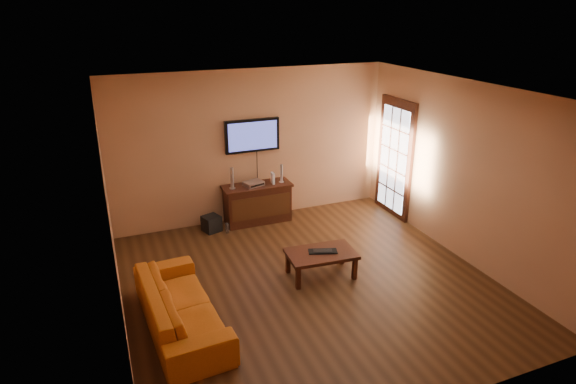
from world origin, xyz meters
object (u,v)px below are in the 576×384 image
av_receiver (254,183)px  media_console (257,203)px  television (252,136)px  subwoofer (212,224)px  keyboard (323,251)px  speaker_right (281,174)px  bottle (227,228)px  game_console (273,178)px  sofa (180,299)px  speaker_left (232,179)px  coffee_table (321,255)px

av_receiver → media_console: bearing=-16.8°
television → subwoofer: (-0.87, -0.27, -1.42)m
av_receiver → keyboard: size_ratio=0.76×
speaker_right → bottle: size_ratio=1.73×
av_receiver → speaker_right: bearing=-19.3°
game_console → keyboard: bearing=-86.5°
television → sofa: 3.52m
sofa → subwoofer: (0.97, 2.49, -0.25)m
speaker_left → game_console: bearing=-1.5°
coffee_table → av_receiver: bearing=98.3°
coffee_table → speaker_left: (-0.70, 2.12, 0.55)m
media_console → speaker_left: bearing=-179.0°
subwoofer → sofa: bearing=-130.2°
television → game_console: 0.84m
speaker_left → speaker_right: size_ratio=1.15×
sofa → keyboard: (2.12, 0.44, 0.00)m
speaker_right → keyboard: bearing=-95.0°
speaker_left → subwoofer: 0.86m
keyboard → speaker_right: bearing=85.0°
av_receiver → game_console: game_console is taller
television → coffee_table: (0.25, -2.33, -1.23)m
coffee_table → av_receiver: size_ratio=3.07×
television → av_receiver: television is taller
subwoofer → keyboard: bearing=-79.8°
television → speaker_left: 0.84m
media_console → coffee_table: 2.14m
av_receiver → bottle: size_ratio=1.72×
speaker_left → game_console: size_ratio=1.92×
game_console → subwoofer: (-1.16, -0.05, -0.67)m
speaker_right → subwoofer: size_ratio=1.21×
subwoofer → bottle: 0.29m
speaker_right → subwoofer: 1.51m
speaker_right → game_console: speaker_right is taller
av_receiver → game_console: bearing=-21.4°
coffee_table → subwoofer: coffee_table is taller
coffee_table → media_console: bearing=96.6°
coffee_table → game_console: size_ratio=5.10×
speaker_left → television: bearing=24.2°
television → bottle: size_ratio=5.11×
media_console → speaker_right: (0.46, -0.02, 0.50)m
speaker_right → game_console: (-0.17, -0.01, -0.05)m
game_console → speaker_left: bearing=-177.5°
television → speaker_right: television is taller
media_console → game_console: size_ratio=6.18×
av_receiver → game_console: 0.36m
av_receiver → subwoofer: (-0.81, -0.07, -0.61)m
speaker_left → keyboard: 2.29m
coffee_table → subwoofer: 2.35m
media_console → sofa: sofa is taller
bottle → media_console: bearing=21.3°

